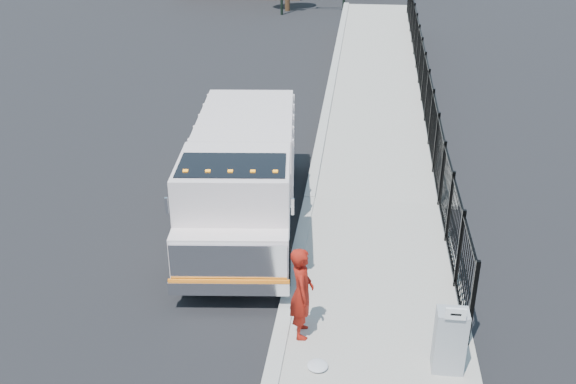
# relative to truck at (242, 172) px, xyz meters

# --- Properties ---
(ground) EXTENTS (120.00, 120.00, 0.00)m
(ground) POSITION_rel_truck_xyz_m (1.57, -2.39, -1.51)
(ground) COLOR black
(ground) RESTS_ON ground
(sidewalk) EXTENTS (3.55, 12.00, 0.12)m
(sidewalk) POSITION_rel_truck_xyz_m (3.50, -4.39, -1.45)
(sidewalk) COLOR #9E998E
(sidewalk) RESTS_ON ground
(curb) EXTENTS (0.30, 12.00, 0.16)m
(curb) POSITION_rel_truck_xyz_m (1.57, -4.39, -1.43)
(curb) COLOR #ADAAA3
(curb) RESTS_ON ground
(ramp) EXTENTS (3.95, 24.06, 3.19)m
(ramp) POSITION_rel_truck_xyz_m (3.70, 13.61, -1.51)
(ramp) COLOR #9E998E
(ramp) RESTS_ON ground
(iron_fence) EXTENTS (0.10, 28.00, 1.80)m
(iron_fence) POSITION_rel_truck_xyz_m (5.12, 9.61, -0.61)
(iron_fence) COLOR black
(iron_fence) RESTS_ON ground
(truck) EXTENTS (3.33, 8.07, 2.69)m
(truck) POSITION_rel_truck_xyz_m (0.00, 0.00, 0.00)
(truck) COLOR black
(truck) RESTS_ON ground
(worker) EXTENTS (0.54, 0.74, 1.89)m
(worker) POSITION_rel_truck_xyz_m (1.97, -4.44, -0.45)
(worker) COLOR maroon
(worker) RESTS_ON sidewalk
(utility_cabinet) EXTENTS (0.55, 0.40, 1.25)m
(utility_cabinet) POSITION_rel_truck_xyz_m (4.67, -5.13, -0.77)
(utility_cabinet) COLOR gray
(utility_cabinet) RESTS_ON sidewalk
(arrow_sign) EXTENTS (0.35, 0.04, 0.22)m
(arrow_sign) POSITION_rel_truck_xyz_m (4.67, -5.35, -0.03)
(arrow_sign) COLOR white
(arrow_sign) RESTS_ON utility_cabinet
(debris) EXTENTS (0.39, 0.39, 0.10)m
(debris) POSITION_rel_truck_xyz_m (2.37, -5.39, -1.34)
(debris) COLOR silver
(debris) RESTS_ON sidewalk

